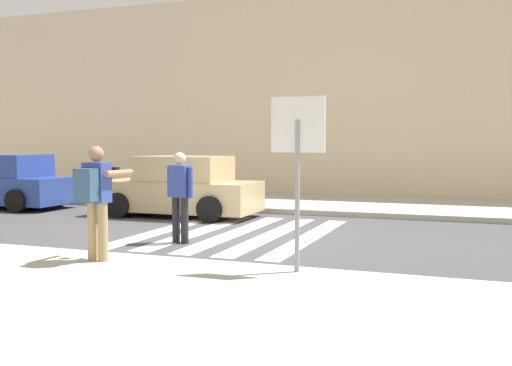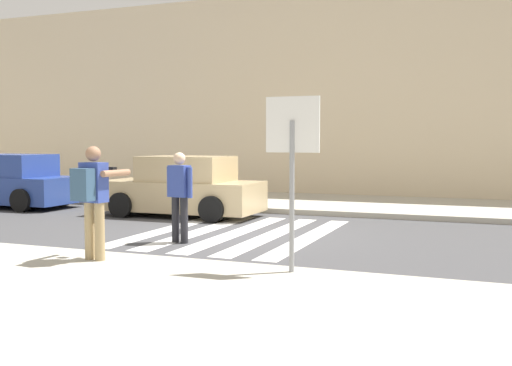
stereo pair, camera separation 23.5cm
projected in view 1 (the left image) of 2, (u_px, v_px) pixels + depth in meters
ground_plane at (232, 234)px, 12.43m from camera, size 120.00×120.00×0.00m
sidewalk_near at (17, 310)px, 6.63m from camera, size 60.00×6.00×0.14m
sidewalk_far at (309, 203)px, 18.04m from camera, size 60.00×4.80×0.14m
building_facade_far at (341, 98)px, 21.91m from camera, size 56.00×4.00×7.01m
crosswalk_stripe_0 at (169, 229)px, 13.18m from camera, size 0.44×5.20×0.01m
crosswalk_stripe_1 at (202, 231)px, 12.90m from camera, size 0.44×5.20×0.01m
crosswalk_stripe_2 at (236, 233)px, 12.62m from camera, size 0.44×5.20×0.01m
crosswalk_stripe_3 at (272, 235)px, 12.34m from camera, size 0.44×5.20×0.01m
crosswalk_stripe_4 at (309, 237)px, 12.06m from camera, size 0.44×5.20×0.01m
stop_sign at (298, 145)px, 8.15m from camera, size 0.76×0.08×2.41m
photographer_with_backpack at (96, 193)px, 8.94m from camera, size 0.64×0.88×1.72m
pedestrian_crossing at (180, 192)px, 11.33m from camera, size 0.57×0.29×1.72m
parked_car_blue at (3, 183)px, 17.37m from camera, size 4.10×1.92×1.55m
parked_car_tan at (180, 188)px, 15.37m from camera, size 4.10×1.92×1.55m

